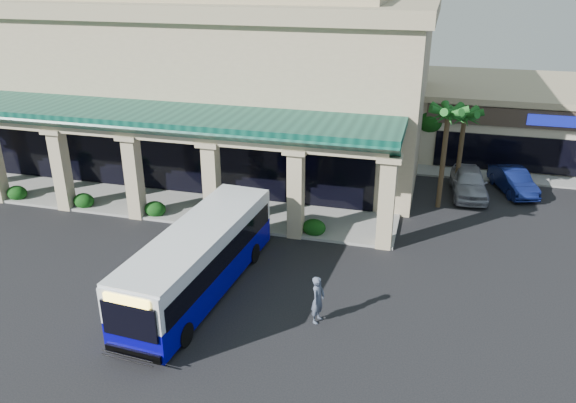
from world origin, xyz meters
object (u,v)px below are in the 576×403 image
(transit_bus, at_px, (200,261))
(car_silver, at_px, (469,182))
(car_white, at_px, (513,181))
(pedestrian, at_px, (318,300))

(transit_bus, bearing_deg, car_silver, 55.90)
(car_white, bearing_deg, pedestrian, -136.22)
(pedestrian, relative_size, car_silver, 0.40)
(car_silver, height_order, car_white, car_silver)
(transit_bus, distance_m, pedestrian, 5.32)
(pedestrian, xyz_separation_m, car_white, (8.63, 16.34, -0.25))
(pedestrian, distance_m, car_white, 18.48)
(transit_bus, relative_size, car_white, 2.40)
(transit_bus, xyz_separation_m, car_white, (13.86, 15.53, -0.76))
(pedestrian, bearing_deg, car_silver, -8.40)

